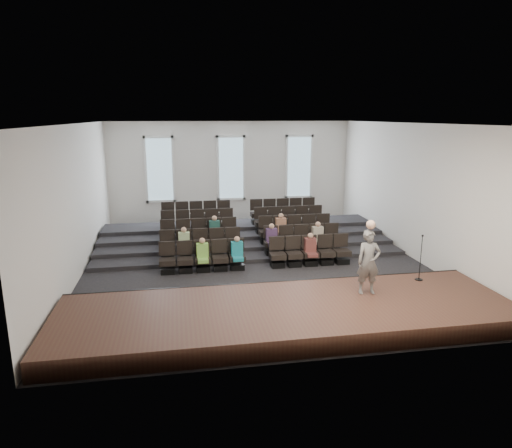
{
  "coord_description": "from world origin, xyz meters",
  "views": [
    {
      "loc": [
        -2.7,
        -15.7,
        5.26
      ],
      "look_at": [
        0.14,
        0.5,
        1.34
      ],
      "focal_mm": 32.0,
      "sensor_mm": 36.0,
      "label": 1
    }
  ],
  "objects": [
    {
      "name": "wall_right",
      "position": [
        6.02,
        0.0,
        2.5
      ],
      "size": [
        0.04,
        14.0,
        5.0
      ],
      "primitive_type": "cube",
      "color": "silver",
      "rests_on": "ground"
    },
    {
      "name": "windows",
      "position": [
        0.0,
        6.95,
        2.7
      ],
      "size": [
        8.44,
        0.1,
        3.24
      ],
      "color": "white",
      "rests_on": "wall_back"
    },
    {
      "name": "speaker",
      "position": [
        2.34,
        -4.62,
        1.39
      ],
      "size": [
        0.68,
        0.47,
        1.78
      ],
      "primitive_type": "imported",
      "rotation": [
        0.0,
        0.0,
        -0.08
      ],
      "color": "#63605E",
      "rests_on": "stage"
    },
    {
      "name": "ground",
      "position": [
        0.0,
        0.0,
        0.0
      ],
      "size": [
        14.0,
        14.0,
        0.0
      ],
      "primitive_type": "plane",
      "color": "black",
      "rests_on": "ground"
    },
    {
      "name": "ceiling",
      "position": [
        0.0,
        0.0,
        5.01
      ],
      "size": [
        12.0,
        14.0,
        0.02
      ],
      "primitive_type": "cube",
      "color": "white",
      "rests_on": "ground"
    },
    {
      "name": "stage",
      "position": [
        0.0,
        -5.1,
        0.25
      ],
      "size": [
        11.8,
        3.6,
        0.5
      ],
      "primitive_type": "cube",
      "color": "#42281C",
      "rests_on": "ground"
    },
    {
      "name": "wall_front",
      "position": [
        0.0,
        -7.02,
        2.5
      ],
      "size": [
        12.0,
        0.04,
        5.0
      ],
      "primitive_type": "cube",
      "color": "silver",
      "rests_on": "ground"
    },
    {
      "name": "risers",
      "position": [
        0.0,
        3.17,
        0.2
      ],
      "size": [
        11.8,
        4.8,
        0.6
      ],
      "color": "black",
      "rests_on": "ground"
    },
    {
      "name": "wall_back",
      "position": [
        0.0,
        7.02,
        2.5
      ],
      "size": [
        12.0,
        0.04,
        5.0
      ],
      "primitive_type": "cube",
      "color": "silver",
      "rests_on": "ground"
    },
    {
      "name": "stage_lip",
      "position": [
        0.0,
        -3.33,
        0.25
      ],
      "size": [
        11.8,
        0.06,
        0.52
      ],
      "primitive_type": "cube",
      "color": "black",
      "rests_on": "ground"
    },
    {
      "name": "audience",
      "position": [
        0.0,
        0.32,
        0.81
      ],
      "size": [
        5.45,
        2.64,
        1.1
      ],
      "color": "#80BE4C",
      "rests_on": "seating_rows"
    },
    {
      "name": "wall_left",
      "position": [
        -6.02,
        0.0,
        2.5
      ],
      "size": [
        0.04,
        14.0,
        5.0
      ],
      "primitive_type": "cube",
      "color": "silver",
      "rests_on": "ground"
    },
    {
      "name": "seating_rows",
      "position": [
        -0.0,
        1.54,
        0.68
      ],
      "size": [
        6.8,
        4.7,
        1.67
      ],
      "color": "black",
      "rests_on": "ground"
    },
    {
      "name": "mic_stand",
      "position": [
        4.29,
        -3.92,
        0.91
      ],
      "size": [
        0.23,
        0.23,
        1.39
      ],
      "color": "black",
      "rests_on": "stage"
    }
  ]
}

